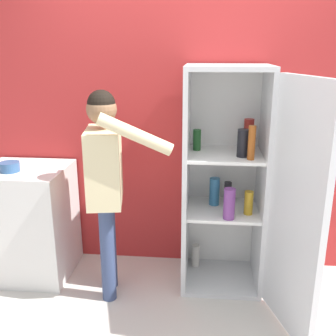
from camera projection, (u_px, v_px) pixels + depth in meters
ground_plane at (176, 330)px, 2.69m from camera, size 12.00×12.00×0.00m
wall_back at (186, 120)px, 3.25m from camera, size 7.00×0.06×2.55m
refrigerator at (238, 185)px, 2.93m from camera, size 0.85×1.15×1.73m
person at (106, 171)px, 2.82m from camera, size 0.67×0.55×1.58m
counter at (29, 221)px, 3.26m from camera, size 0.67×0.61×0.93m
bowl at (10, 167)px, 3.03m from camera, size 0.15×0.15×0.07m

